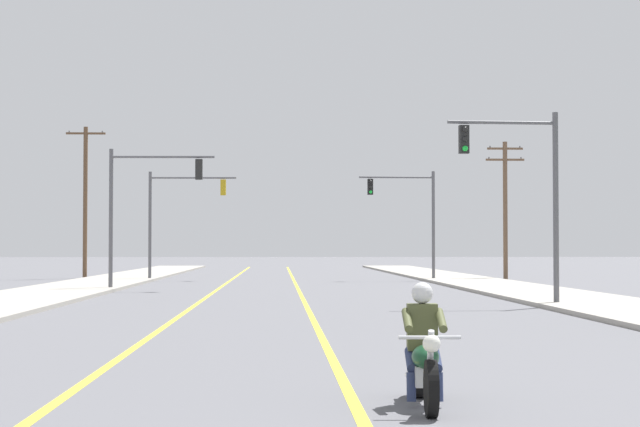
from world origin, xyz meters
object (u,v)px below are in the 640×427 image
at_px(utility_pole_left_far, 85,199).
at_px(traffic_signal_near_right, 526,180).
at_px(traffic_signal_mid_right, 412,209).
at_px(motorcycle_with_rider, 424,357).
at_px(traffic_signal_mid_left, 175,208).
at_px(traffic_signal_near_left, 141,197).
at_px(utility_pole_right_far, 505,205).

bearing_deg(utility_pole_left_far, traffic_signal_near_right, -58.13).
bearing_deg(traffic_signal_mid_right, traffic_signal_near_right, -89.41).
distance_m(motorcycle_with_rider, traffic_signal_mid_left, 48.92).
distance_m(motorcycle_with_rider, utility_pole_left_far, 54.23).
height_order(traffic_signal_mid_right, utility_pole_left_far, utility_pole_left_far).
xyz_separation_m(traffic_signal_near_left, traffic_signal_mid_right, (13.62, 13.09, -0.02)).
bearing_deg(traffic_signal_near_right, traffic_signal_near_left, 136.23).
xyz_separation_m(traffic_signal_mid_right, utility_pole_left_far, (-19.31, 5.10, 0.77)).
height_order(traffic_signal_mid_right, traffic_signal_mid_left, same).
distance_m(motorcycle_with_rider, traffic_signal_near_left, 35.22).
relative_size(traffic_signal_mid_left, utility_pole_left_far, 0.67).
bearing_deg(motorcycle_with_rider, utility_pole_right_far, 76.70).
bearing_deg(traffic_signal_mid_right, utility_pole_right_far, 14.68).
bearing_deg(motorcycle_with_rider, traffic_signal_mid_right, 82.90).
relative_size(traffic_signal_near_right, utility_pole_right_far, 0.77).
relative_size(traffic_signal_mid_right, utility_pole_right_far, 0.77).
bearing_deg(utility_pole_right_far, traffic_signal_mid_right, -165.32).
relative_size(traffic_signal_near_left, utility_pole_left_far, 0.67).
xyz_separation_m(traffic_signal_near_right, traffic_signal_near_left, (-13.89, 13.31, 0.07)).
bearing_deg(traffic_signal_near_left, utility_pole_left_far, 107.37).
height_order(traffic_signal_near_right, traffic_signal_mid_right, same).
xyz_separation_m(motorcycle_with_rider, utility_pole_right_far, (11.52, 48.75, 3.79)).
xyz_separation_m(traffic_signal_mid_right, utility_pole_right_far, (5.64, 1.48, 0.31)).
xyz_separation_m(motorcycle_with_rider, traffic_signal_near_right, (6.16, 20.88, 3.43)).
relative_size(motorcycle_with_rider, traffic_signal_near_left, 0.35).
relative_size(motorcycle_with_rider, traffic_signal_mid_right, 0.35).
bearing_deg(traffic_signal_mid_left, traffic_signal_near_right, -63.30).
distance_m(traffic_signal_near_right, traffic_signal_mid_left, 30.58).
bearing_deg(traffic_signal_mid_right, traffic_signal_mid_left, 176.06).
distance_m(traffic_signal_near_left, utility_pole_left_far, 19.08).
height_order(traffic_signal_mid_right, utility_pole_right_far, utility_pole_right_far).
distance_m(traffic_signal_near_right, traffic_signal_near_left, 19.24).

